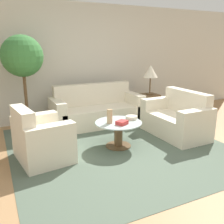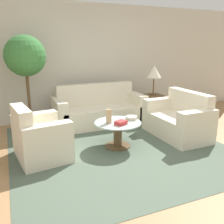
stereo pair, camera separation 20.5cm
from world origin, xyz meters
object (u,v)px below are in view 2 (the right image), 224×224
object	(u,v)px
bowl	(131,118)
sofa_main	(99,111)
armchair	(38,140)
loveseat	(179,121)
vase	(109,116)
potted_plant	(26,62)
coffee_table	(118,131)
book_stack	(121,123)
table_lamp	(154,72)

from	to	relation	value
bowl	sofa_main	bearing A→B (deg)	96.08
sofa_main	armchair	bearing A→B (deg)	-138.51
loveseat	vase	xyz separation A→B (m)	(-1.45, -0.03, 0.27)
armchair	sofa_main	bearing A→B (deg)	-56.39
vase	potted_plant	bearing A→B (deg)	127.45
vase	coffee_table	bearing A→B (deg)	-2.49
coffee_table	loveseat	bearing A→B (deg)	1.47
armchair	book_stack	size ratio (longest dim) A/B	4.45
loveseat	table_lamp	world-z (taller)	table_lamp
table_lamp	vase	distance (m)	2.10
table_lamp	bowl	world-z (taller)	table_lamp
armchair	coffee_table	world-z (taller)	armchair
coffee_table	potted_plant	xyz separation A→B (m)	(-1.28, 1.46, 1.10)
armchair	coffee_table	size ratio (longest dim) A/B	1.23
potted_plant	vase	distance (m)	2.01
vase	armchair	bearing A→B (deg)	177.67
loveseat	potted_plant	size ratio (longest dim) A/B	0.70
loveseat	table_lamp	bearing A→B (deg)	171.43
table_lamp	loveseat	bearing A→B (deg)	-97.80
bowl	book_stack	distance (m)	0.35
book_stack	potted_plant	bearing A→B (deg)	103.76
armchair	bowl	xyz separation A→B (m)	(1.58, -0.00, 0.18)
loveseat	coffee_table	distance (m)	1.29
loveseat	potted_plant	distance (m)	3.13
sofa_main	coffee_table	size ratio (longest dim) A/B	2.46
bowl	book_stack	bearing A→B (deg)	-146.13
loveseat	potted_plant	xyz separation A→B (m)	(-2.57, 1.43, 1.09)
potted_plant	book_stack	bearing A→B (deg)	-51.80
potted_plant	vase	xyz separation A→B (m)	(1.11, -1.46, -0.82)
table_lamp	potted_plant	size ratio (longest dim) A/B	0.36
armchair	vase	size ratio (longest dim) A/B	4.11
loveseat	bowl	world-z (taller)	loveseat
loveseat	book_stack	distance (m)	1.33
coffee_table	vase	size ratio (longest dim) A/B	3.34
book_stack	table_lamp	bearing A→B (deg)	18.89
bowl	table_lamp	bearing A→B (deg)	45.32
coffee_table	potted_plant	bearing A→B (deg)	131.09
table_lamp	bowl	distance (m)	1.78
armchair	coffee_table	distance (m)	1.30
table_lamp	book_stack	world-z (taller)	table_lamp
sofa_main	loveseat	bearing A→B (deg)	-48.58
loveseat	vase	distance (m)	1.48
potted_plant	book_stack	xyz separation A→B (m)	(1.26, -1.61, -0.91)
table_lamp	book_stack	bearing A→B (deg)	-136.67
vase	bowl	world-z (taller)	vase
sofa_main	table_lamp	distance (m)	1.54
table_lamp	vase	size ratio (longest dim) A/B	2.82
loveseat	armchair	bearing A→B (deg)	-91.22
coffee_table	table_lamp	bearing A→B (deg)	40.42
armchair	table_lamp	xyz separation A→B (m)	(2.76, 1.19, 0.80)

